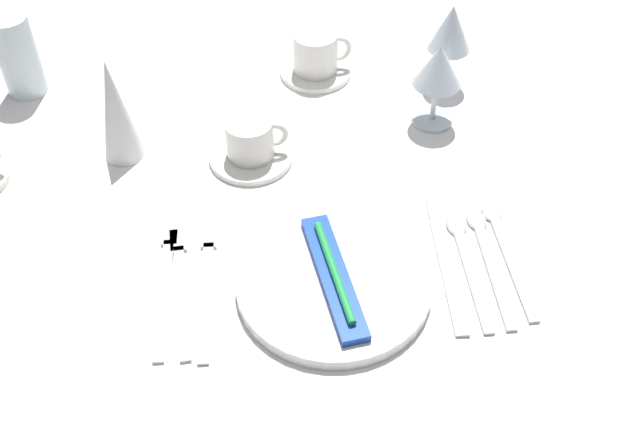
% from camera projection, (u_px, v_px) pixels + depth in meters
% --- Properties ---
extents(ground_plane, '(6.00, 6.00, 0.00)m').
position_uv_depth(ground_plane, '(316.00, 419.00, 1.73)').
color(ground_plane, '#4C3828').
extents(dining_table, '(1.80, 1.11, 0.74)m').
position_uv_depth(dining_table, '(314.00, 204.00, 1.26)').
color(dining_table, white).
rests_on(dining_table, ground).
extents(dinner_plate, '(0.25, 0.25, 0.02)m').
position_uv_depth(dinner_plate, '(330.00, 284.00, 1.03)').
color(dinner_plate, white).
rests_on(dinner_plate, dining_table).
extents(toothbrush_package, '(0.07, 0.21, 0.02)m').
position_uv_depth(toothbrush_package, '(330.00, 276.00, 1.02)').
color(toothbrush_package, blue).
rests_on(toothbrush_package, dinner_plate).
extents(fork_outer, '(0.03, 0.23, 0.00)m').
position_uv_depth(fork_outer, '(207.00, 284.00, 1.04)').
color(fork_outer, beige).
rests_on(fork_outer, dining_table).
extents(fork_inner, '(0.03, 0.22, 0.00)m').
position_uv_depth(fork_inner, '(181.00, 285.00, 1.04)').
color(fork_inner, beige).
rests_on(fork_inner, dining_table).
extents(fork_salad, '(0.03, 0.23, 0.00)m').
position_uv_depth(fork_salad, '(165.00, 282.00, 1.04)').
color(fork_salad, beige).
rests_on(fork_salad, dining_table).
extents(dinner_knife, '(0.03, 0.24, 0.00)m').
position_uv_depth(dinner_knife, '(447.00, 267.00, 1.06)').
color(dinner_knife, beige).
rests_on(dinner_knife, dining_table).
extents(spoon_soup, '(0.03, 0.21, 0.01)m').
position_uv_depth(spoon_soup, '(466.00, 256.00, 1.07)').
color(spoon_soup, beige).
rests_on(spoon_soup, dining_table).
extents(spoon_dessert, '(0.03, 0.21, 0.01)m').
position_uv_depth(spoon_dessert, '(487.00, 252.00, 1.08)').
color(spoon_dessert, beige).
rests_on(spoon_dessert, dining_table).
extents(spoon_tea, '(0.03, 0.22, 0.01)m').
position_uv_depth(spoon_tea, '(504.00, 244.00, 1.09)').
color(spoon_tea, beige).
rests_on(spoon_tea, dining_table).
extents(saucer_left, '(0.13, 0.13, 0.01)m').
position_uv_depth(saucer_left, '(251.00, 156.00, 1.21)').
color(saucer_left, white).
rests_on(saucer_left, dining_table).
extents(coffee_cup_left, '(0.09, 0.07, 0.06)m').
position_uv_depth(coffee_cup_left, '(251.00, 138.00, 1.19)').
color(coffee_cup_left, white).
rests_on(coffee_cup_left, saucer_left).
extents(saucer_far, '(0.12, 0.12, 0.01)m').
position_uv_depth(saucer_far, '(316.00, 71.00, 1.37)').
color(saucer_far, white).
rests_on(saucer_far, dining_table).
extents(coffee_cup_far, '(0.10, 0.08, 0.07)m').
position_uv_depth(coffee_cup_far, '(317.00, 52.00, 1.34)').
color(coffee_cup_far, white).
rests_on(coffee_cup_far, saucer_far).
extents(wine_glass_centre, '(0.07, 0.07, 0.15)m').
position_uv_depth(wine_glass_centre, '(451.00, 31.00, 1.27)').
color(wine_glass_centre, silver).
rests_on(wine_glass_centre, dining_table).
extents(wine_glass_left, '(0.08, 0.08, 0.14)m').
position_uv_depth(wine_glass_left, '(438.00, 69.00, 1.21)').
color(wine_glass_left, silver).
rests_on(wine_glass_left, dining_table).
extents(drink_tumbler, '(0.06, 0.06, 0.14)m').
position_uv_depth(drink_tumbler, '(19.00, 60.00, 1.29)').
color(drink_tumbler, silver).
rests_on(drink_tumbler, dining_table).
extents(napkin_folded, '(0.06, 0.06, 0.17)m').
position_uv_depth(napkin_folded, '(115.00, 110.00, 1.16)').
color(napkin_folded, white).
rests_on(napkin_folded, dining_table).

